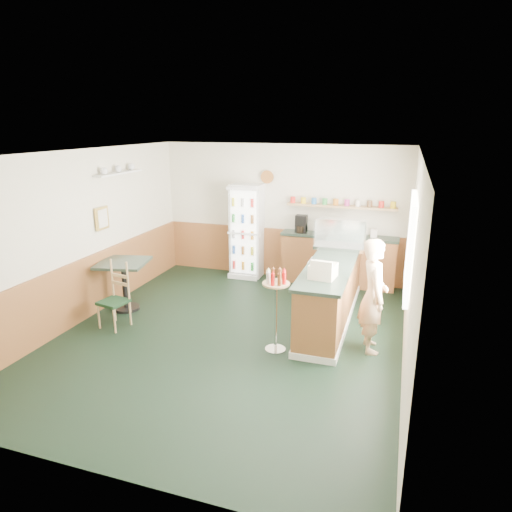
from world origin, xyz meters
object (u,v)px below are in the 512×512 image
at_px(drinks_fridge, 246,231).
at_px(display_case, 340,235).
at_px(shopkeeper, 373,296).
at_px(cafe_table, 124,276).
at_px(cash_register, 323,271).
at_px(cafe_chair, 116,292).
at_px(condiment_stand, 276,298).

distance_m(drinks_fridge, display_case, 2.25).
height_order(shopkeeper, cafe_table, shopkeeper).
height_order(display_case, shopkeeper, shopkeeper).
height_order(cash_register, cafe_chair, cash_register).
relative_size(display_case, shopkeeper, 0.53).
relative_size(shopkeeper, cafe_table, 1.74).
height_order(shopkeeper, cafe_chair, shopkeeper).
bearing_deg(condiment_stand, cafe_table, 167.70).
distance_m(display_case, shopkeeper, 1.79).
bearing_deg(cafe_table, cash_register, -3.62).
relative_size(drinks_fridge, cash_register, 5.38).
bearing_deg(cash_register, drinks_fridge, 134.87).
relative_size(display_case, cafe_chair, 0.82).
bearing_deg(cash_register, cafe_chair, -167.03).
distance_m(shopkeeper, cafe_chair, 3.90).
bearing_deg(cafe_table, shopkeeper, -2.40).
bearing_deg(cafe_chair, cash_register, 17.03).
distance_m(shopkeeper, condiment_stand, 1.34).
bearing_deg(cafe_table, display_case, 22.55).
distance_m(shopkeeper, cafe_table, 4.11).
xyz_separation_m(drinks_fridge, shopkeeper, (2.73, -2.51, -0.15)).
bearing_deg(drinks_fridge, cafe_chair, -111.39).
distance_m(drinks_fridge, cash_register, 3.26).
relative_size(cash_register, condiment_stand, 0.30).
bearing_deg(condiment_stand, cafe_chair, 179.11).
xyz_separation_m(display_case, cafe_chair, (-3.17, -1.99, -0.71)).
height_order(cash_register, shopkeeper, shopkeeper).
bearing_deg(display_case, cafe_chair, -147.85).
bearing_deg(condiment_stand, display_case, 74.47).
bearing_deg(shopkeeper, drinks_fridge, 33.36).
distance_m(cafe_table, cafe_chair, 0.63).
relative_size(display_case, cash_register, 2.39).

